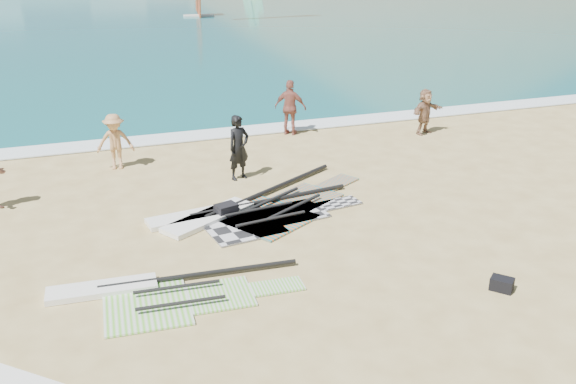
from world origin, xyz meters
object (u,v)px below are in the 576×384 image
object	(u,v)px
rig_green	(155,293)
beachgoer_right	(425,111)
rig_grey	(242,215)
gear_bag_far	(502,284)
beachgoer_back	(290,108)
gear_bag_near	(226,210)
beachgoer_mid	(115,142)
person_wetsuit	(239,148)
rig_orange	(257,208)

from	to	relation	value
rig_green	beachgoer_right	world-z (taller)	beachgoer_right
rig_grey	gear_bag_far	xyz separation A→B (m)	(3.86, -5.05, 0.08)
beachgoer_back	gear_bag_near	bearing A→B (deg)	93.83
rig_green	beachgoer_back	distance (m)	11.21
beachgoer_mid	beachgoer_right	world-z (taller)	beachgoer_mid
beachgoer_back	rig_green	bearing A→B (deg)	92.86
rig_green	beachgoer_mid	xyz separation A→B (m)	(0.04, 7.72, 0.78)
rig_green	gear_bag_far	size ratio (longest dim) A/B	11.64
rig_grey	person_wetsuit	xyz separation A→B (m)	(0.68, 2.65, 0.88)
beachgoer_mid	beachgoer_right	distance (m)	10.50
rig_green	rig_grey	bearing A→B (deg)	52.96
rig_orange	beachgoer_back	xyz separation A→B (m)	(3.03, 6.04, 0.90)
gear_bag_near	person_wetsuit	xyz separation A→B (m)	(1.02, 2.48, 0.76)
rig_grey	beachgoer_back	xyz separation A→B (m)	(3.53, 6.34, 0.91)
gear_bag_far	person_wetsuit	size ratio (longest dim) A/B	0.23
beachgoer_mid	beachgoer_back	distance (m)	6.28
rig_grey	beachgoer_mid	xyz separation A→B (m)	(-2.53, 4.69, 0.78)
beachgoer_mid	beachgoer_back	xyz separation A→B (m)	(6.05, 1.65, 0.12)
person_wetsuit	rig_green	bearing A→B (deg)	-141.19
rig_green	rig_orange	distance (m)	4.53
rig_orange	rig_grey	bearing A→B (deg)	-179.14
rig_grey	rig_orange	distance (m)	0.58
rig_green	beachgoer_back	xyz separation A→B (m)	(6.09, 9.37, 0.91)
gear_bag_far	rig_grey	bearing A→B (deg)	127.41
beachgoer_right	gear_bag_near	bearing A→B (deg)	-171.25
rig_grey	rig_green	size ratio (longest dim) A/B	1.10
rig_green	beachgoer_right	size ratio (longest dim) A/B	3.13
beachgoer_right	gear_bag_far	bearing A→B (deg)	-133.25
gear_bag_near	gear_bag_far	size ratio (longest dim) A/B	1.20
rig_orange	beachgoer_mid	world-z (taller)	beachgoer_mid
rig_orange	rig_green	bearing A→B (deg)	-163.40
rig_orange	gear_bag_far	distance (m)	6.33
gear_bag_near	beachgoer_mid	distance (m)	5.07
rig_green	beachgoer_back	world-z (taller)	beachgoer_back
rig_green	beachgoer_mid	bearing A→B (deg)	92.95
rig_orange	person_wetsuit	size ratio (longest dim) A/B	3.19
rig_green	gear_bag_near	bearing A→B (deg)	58.39
gear_bag_far	rig_orange	bearing A→B (deg)	122.15
rig_orange	beachgoer_back	world-z (taller)	beachgoer_back
rig_orange	beachgoer_right	xyz separation A→B (m)	(7.47, 4.58, 0.74)
rig_grey	gear_bag_far	world-z (taller)	gear_bag_far
gear_bag_near	beachgoer_right	world-z (taller)	beachgoer_right
rig_orange	gear_bag_near	xyz separation A→B (m)	(-0.83, -0.13, 0.11)
rig_orange	person_wetsuit	distance (m)	2.51
gear_bag_far	person_wetsuit	world-z (taller)	person_wetsuit
gear_bag_far	beachgoer_right	xyz separation A→B (m)	(4.10, 9.94, 0.67)
gear_bag_near	beachgoer_mid	world-z (taller)	beachgoer_mid
rig_orange	gear_bag_far	bearing A→B (deg)	-88.71
rig_grey	rig_green	bearing A→B (deg)	-138.46
rig_grey	rig_green	world-z (taller)	rig_grey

